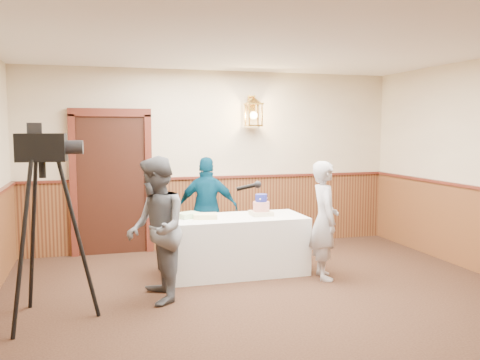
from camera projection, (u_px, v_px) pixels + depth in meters
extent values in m
plane|color=black|center=(299.00, 326.00, 4.89)|extent=(7.00, 7.00, 0.00)
cube|color=#C8B596|center=(214.00, 160.00, 8.09)|extent=(6.00, 0.02, 2.80)
cube|color=white|center=(303.00, 28.00, 4.61)|extent=(6.00, 7.00, 0.02)
cube|color=#4C2515|center=(215.00, 212.00, 8.16)|extent=(5.98, 0.04, 1.10)
cube|color=#572117|center=(215.00, 177.00, 8.08)|extent=(5.98, 0.07, 0.04)
cube|color=black|center=(112.00, 185.00, 7.63)|extent=(1.00, 0.06, 2.10)
cube|color=white|center=(236.00, 245.00, 6.64)|extent=(1.80, 0.80, 0.75)
cube|color=beige|center=(261.00, 213.00, 6.71)|extent=(0.28, 0.28, 0.05)
cylinder|color=#BA2309|center=(261.00, 206.00, 6.70)|extent=(0.22, 0.22, 0.13)
cylinder|color=navy|center=(261.00, 198.00, 6.69)|extent=(0.15, 0.15, 0.10)
cube|color=#FFEA98|center=(205.00, 216.00, 6.47)|extent=(0.34, 0.28, 0.06)
cube|color=#B4EFA9|center=(188.00, 215.00, 6.53)|extent=(0.34, 0.32, 0.06)
imported|color=#54575C|center=(156.00, 230.00, 5.51)|extent=(0.63, 0.80, 1.60)
cylinder|color=black|center=(246.00, 187.00, 5.65)|extent=(0.23, 0.08, 0.09)
sphere|color=black|center=(258.00, 185.00, 5.67)|extent=(0.08, 0.08, 0.08)
imported|color=#ABA9AF|center=(324.00, 220.00, 6.38)|extent=(0.45, 0.60, 1.49)
imported|color=#05324C|center=(208.00, 208.00, 7.33)|extent=(0.94, 0.61, 1.49)
cube|color=black|center=(41.00, 147.00, 4.86)|extent=(0.47, 0.28, 0.27)
cylinder|color=black|center=(73.00, 147.00, 4.92)|extent=(0.19, 0.15, 0.14)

